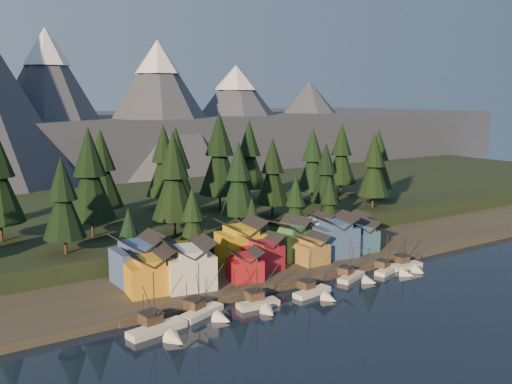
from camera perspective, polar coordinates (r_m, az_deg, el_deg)
ground at (r=115.66m, az=8.57°, el=-11.42°), size 500.00×500.00×0.00m
shore_strip at (r=145.87m, az=-2.06°, el=-6.51°), size 400.00×50.00×1.50m
hillside at (r=188.55m, az=-10.04°, el=-2.21°), size 420.00×100.00×6.00m
dock at (r=127.40m, az=3.55°, el=-9.07°), size 80.00×4.00×1.00m
mountain_ridge at (r=301.48m, az=-20.43°, el=6.18°), size 560.00×190.00×90.00m
boat_0 at (r=103.36m, az=-9.51°, el=-12.76°), size 11.56×12.29×12.10m
boat_1 at (r=110.04m, az=-5.03°, el=-11.26°), size 10.27×10.76×11.43m
boat_2 at (r=113.57m, az=0.44°, el=-10.53°), size 8.93×9.58×11.04m
boat_3 at (r=121.00m, az=6.02°, el=-9.44°), size 9.60×10.21×10.27m
boat_4 at (r=131.94m, az=9.91°, el=-7.86°), size 9.12×9.57×10.31m
boat_5 at (r=138.84m, az=13.49°, el=-7.16°), size 9.51×9.90×9.94m
boat_6 at (r=142.67m, az=15.04°, el=-6.64°), size 8.79×9.44×10.77m
house_front_0 at (r=119.14m, az=-10.70°, el=-7.66°), size 9.94×9.50×9.05m
house_front_1 at (r=120.62m, az=-6.79°, el=-7.02°), size 11.47×11.15×10.25m
house_front_2 at (r=125.36m, az=-1.11°, el=-7.18°), size 8.41×8.45×6.76m
house_front_3 at (r=132.01m, az=0.59°, el=-5.95°), size 8.66×8.30×8.26m
house_front_4 at (r=137.89m, az=5.54°, el=-5.62°), size 6.87×7.39×6.89m
house_front_5 at (r=144.48m, az=7.84°, el=-4.17°), size 11.52×10.79×10.55m
house_front_6 at (r=150.03m, az=10.38°, el=-4.28°), size 7.97×7.55×7.81m
house_back_0 at (r=125.66m, az=-11.81°, el=-6.43°), size 9.74×9.36×10.45m
house_back_1 at (r=130.95m, az=-7.14°, el=-6.23°), size 8.63×8.70×7.97m
house_back_2 at (r=135.83m, az=-1.52°, el=-4.92°), size 10.94×10.18×10.81m
house_back_3 at (r=141.75m, az=3.15°, el=-4.54°), size 11.32×10.54×9.74m
house_back_4 at (r=148.91m, az=5.54°, el=-3.94°), size 9.90×9.61×9.44m
house_back_5 at (r=156.87m, az=9.56°, el=-3.51°), size 8.44×8.52×8.48m
tree_hill_2 at (r=133.78m, az=-18.73°, el=-0.86°), size 9.53×9.53×22.19m
tree_hill_3 at (r=147.40m, az=-16.26°, el=1.43°), size 11.96×11.96×27.86m
tree_hill_4 at (r=164.09m, az=-15.16°, el=1.99°), size 11.30×11.30×26.33m
tree_hill_5 at (r=144.70m, az=-8.24°, el=1.30°), size 11.42×11.42×26.61m
tree_hill_6 at (r=161.51m, az=-7.96°, el=2.21°), size 11.51×11.51×26.81m
tree_hill_7 at (r=151.72m, az=-1.75°, el=1.12°), size 10.07×10.07×23.47m
tree_hill_8 at (r=175.74m, az=-3.67°, el=3.56°), size 13.11×13.11×30.54m
tree_hill_9 at (r=166.26m, az=1.67°, el=1.85°), size 10.00×10.00×23.29m
tree_hill_10 at (r=191.00m, az=-0.69°, el=3.54°), size 11.72×11.72×27.31m
tree_hill_11 at (r=172.23m, az=6.99°, el=1.72°), size 9.22×9.22×21.47m
tree_hill_12 at (r=189.26m, az=5.70°, el=3.03°), size 10.69×10.69×24.91m
tree_hill_13 at (r=182.80m, az=11.70°, el=2.44°), size 10.18×10.18×23.72m
tree_hill_14 at (r=205.42m, az=8.54°, el=3.59°), size 10.95×10.95×25.50m
tree_hill_15 at (r=178.49m, az=-9.17°, el=2.86°), size 11.43×11.43×26.62m
tree_hill_17 at (r=198.23m, az=12.11°, el=3.04°), size 10.35×10.35×24.12m
tree_shore_0 at (r=131.60m, az=-12.56°, el=-4.46°), size 6.51×6.51×15.17m
tree_shore_1 at (r=137.49m, az=-6.36°, el=-2.90°), size 7.93×7.93×18.47m
tree_shore_2 at (r=146.32m, az=-0.41°, el=-3.00°), size 6.11×6.11×14.23m
tree_shore_3 at (r=153.75m, az=3.97°, el=-1.47°), size 8.03×8.03×18.70m
tree_shore_4 at (r=161.33m, az=7.35°, el=-1.22°), size 7.54×7.54×17.57m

